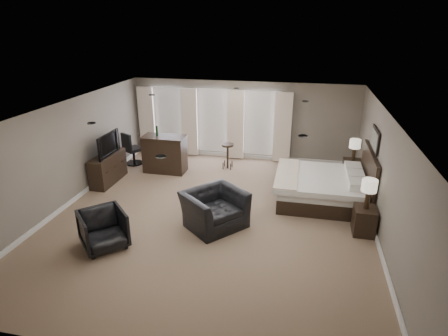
% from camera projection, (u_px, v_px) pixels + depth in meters
% --- Properties ---
extents(room, '(7.60, 8.60, 2.64)m').
position_uv_depth(room, '(212.00, 166.00, 8.64)').
color(room, '#7F6751').
rests_on(room, ground).
extents(window_bay, '(5.25, 0.20, 2.30)m').
position_uv_depth(window_bay, '(213.00, 123.00, 12.60)').
color(window_bay, silver).
rests_on(window_bay, room).
extents(bed, '(2.25, 2.15, 1.43)m').
position_uv_depth(bed, '(323.00, 175.00, 9.60)').
color(bed, silver).
rests_on(bed, ground).
extents(nightstand_near, '(0.46, 0.56, 0.61)m').
position_uv_depth(nightstand_near, '(364.00, 221.00, 8.26)').
color(nightstand_near, black).
rests_on(nightstand_near, ground).
extents(nightstand_far, '(0.49, 0.60, 0.66)m').
position_uv_depth(nightstand_far, '(351.00, 171.00, 10.88)').
color(nightstand_far, black).
rests_on(nightstand_far, ground).
extents(lamp_near, '(0.33, 0.33, 0.68)m').
position_uv_depth(lamp_near, '(368.00, 194.00, 8.02)').
color(lamp_near, beige).
rests_on(lamp_near, nightstand_near).
extents(lamp_far, '(0.31, 0.31, 0.64)m').
position_uv_depth(lamp_far, '(354.00, 150.00, 10.64)').
color(lamp_far, beige).
rests_on(lamp_far, nightstand_far).
extents(wall_art, '(0.04, 0.96, 0.56)m').
position_uv_depth(wall_art, '(375.00, 140.00, 9.00)').
color(wall_art, slate).
rests_on(wall_art, room).
extents(dresser, '(0.46, 1.44, 0.84)m').
position_uv_depth(dresser, '(108.00, 168.00, 10.85)').
color(dresser, black).
rests_on(dresser, ground).
extents(tv, '(0.65, 1.13, 0.15)m').
position_uv_depth(tv, '(106.00, 152.00, 10.67)').
color(tv, black).
rests_on(tv, dresser).
extents(armchair_near, '(1.48, 1.53, 1.13)m').
position_uv_depth(armchair_near, '(214.00, 203.00, 8.46)').
color(armchair_near, black).
rests_on(armchair_near, ground).
extents(armchair_far, '(1.19, 1.19, 0.89)m').
position_uv_depth(armchair_far, '(103.00, 228.00, 7.70)').
color(armchair_far, black).
rests_on(armchair_far, ground).
extents(bar_counter, '(1.32, 0.69, 1.15)m').
position_uv_depth(bar_counter, '(165.00, 154.00, 11.56)').
color(bar_counter, black).
rests_on(bar_counter, ground).
extents(bar_stool_left, '(0.36, 0.36, 0.74)m').
position_uv_depth(bar_stool_left, '(156.00, 148.00, 12.68)').
color(bar_stool_left, black).
rests_on(bar_stool_left, ground).
extents(bar_stool_right, '(0.44, 0.44, 0.81)m').
position_uv_depth(bar_stool_right, '(228.00, 156.00, 11.86)').
color(bar_stool_right, black).
rests_on(bar_stool_right, ground).
extents(desk_chair, '(0.75, 0.75, 1.08)m').
position_uv_depth(desk_chair, '(133.00, 148.00, 12.17)').
color(desk_chair, black).
rests_on(desk_chair, ground).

